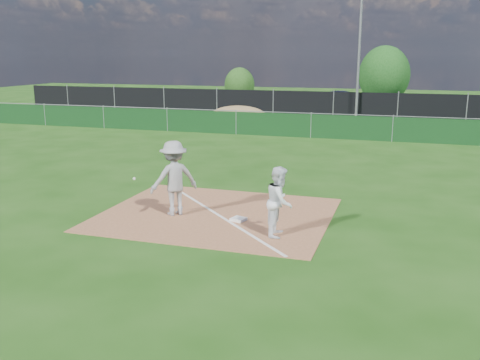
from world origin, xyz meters
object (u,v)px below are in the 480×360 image
(light_pole, at_px, (359,57))
(car_mid, at_px, (345,102))
(tree_left, at_px, (240,85))
(tree_mid, at_px, (384,75))
(car_right, at_px, (391,106))
(car_left, at_px, (287,100))
(runner, at_px, (280,201))
(play_at_first, at_px, (174,178))
(first_base, at_px, (238,219))

(light_pole, height_order, car_mid, light_pole)
(tree_left, relative_size, tree_mid, 0.63)
(car_mid, xyz_separation_m, car_right, (3.17, -0.12, -0.16))
(car_left, bearing_deg, car_right, -108.63)
(car_left, xyz_separation_m, tree_mid, (6.60, 6.00, 1.67))
(light_pole, xyz_separation_m, tree_left, (-10.83, 9.60, -2.44))
(light_pole, relative_size, tree_mid, 1.66)
(runner, height_order, car_right, runner)
(tree_mid, bearing_deg, car_right, -82.18)
(play_at_first, xyz_separation_m, runner, (3.03, -0.74, -0.18))
(light_pole, xyz_separation_m, runner, (0.49, -22.80, -3.17))
(light_pole, bearing_deg, first_base, -91.97)
(light_pole, relative_size, car_mid, 1.70)
(car_left, distance_m, car_mid, 4.36)
(play_at_first, distance_m, tree_mid, 33.12)
(car_mid, distance_m, car_right, 3.17)
(light_pole, relative_size, runner, 4.82)
(car_mid, bearing_deg, tree_left, 56.93)
(runner, distance_m, car_mid, 27.27)
(car_right, bearing_deg, tree_mid, 3.41)
(tree_left, bearing_deg, car_mid, -28.37)
(first_base, xyz_separation_m, car_right, (2.71, 26.36, 0.57))
(car_left, bearing_deg, tree_left, 33.38)
(first_base, relative_size, car_left, 0.07)
(car_mid, height_order, tree_left, tree_left)
(first_base, bearing_deg, runner, -30.25)
(car_left, relative_size, car_mid, 1.00)
(runner, xyz_separation_m, tree_left, (-11.32, 32.40, 0.73))
(light_pole, distance_m, tree_mid, 10.98)
(runner, xyz_separation_m, car_right, (1.46, 27.09, -0.20))
(runner, bearing_deg, car_left, 8.96)
(tree_mid, bearing_deg, first_base, -93.16)
(light_pole, distance_m, car_left, 8.02)
(car_right, bearing_deg, runner, 172.51)
(first_base, height_order, car_left, car_left)
(first_base, distance_m, play_at_first, 2.02)
(play_at_first, bearing_deg, car_left, 96.38)
(play_at_first, bearing_deg, tree_left, 104.66)
(play_at_first, relative_size, car_left, 0.42)
(first_base, relative_size, tree_left, 0.11)
(light_pole, height_order, tree_mid, light_pole)
(first_base, relative_size, car_right, 0.08)
(play_at_first, distance_m, car_right, 26.74)
(car_mid, bearing_deg, first_base, 176.29)
(first_base, relative_size, play_at_first, 0.17)
(first_base, bearing_deg, tree_left, 107.63)
(play_at_first, xyz_separation_m, car_left, (-3.01, 26.90, -0.19))
(tree_left, height_order, tree_mid, tree_mid)
(play_at_first, bearing_deg, light_pole, 83.43)
(light_pole, distance_m, car_right, 5.80)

